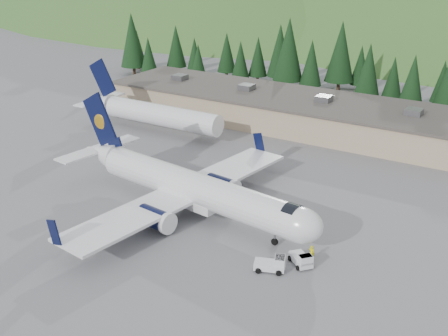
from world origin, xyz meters
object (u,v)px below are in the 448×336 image
Objects in this scene: second_airliner at (149,112)px; airliner at (190,188)px; baggage_tug_b at (302,260)px; terminal_building at (296,111)px; baggage_tug_a at (272,264)px; ramp_worker at (312,253)px.

airliner is at bearing -42.51° from second_airliner.
second_airliner is (-23.85, 21.86, 0.05)m from airliner.
baggage_tug_b is 46.37m from terminal_building.
baggage_tug_a is 0.05× the size of terminal_building.
baggage_tug_b is at bearing 75.93° from ramp_worker.
baggage_tug_a reaches higher than baggage_tug_b.
airliner is 38.07m from terminal_building.
airliner reaches higher than baggage_tug_b.
airliner reaches higher than ramp_worker.
terminal_building is at bearing 38.78° from second_airliner.
second_airliner is 47.35m from baggage_tug_a.
second_airliner reaches higher than baggage_tug_b.
airliner is 1.35× the size of second_airliner.
second_airliner is 47.19m from ramp_worker.
ramp_worker is (40.49, -24.10, -2.52)m from second_airliner.
second_airliner is at bearing -141.22° from terminal_building.
baggage_tug_b is at bearing -32.59° from second_airliner.
airliner is at bearing 136.13° from baggage_tug_a.
second_airliner is 0.39× the size of terminal_building.
airliner is 16.94m from baggage_tug_b.
terminal_building is at bearing 92.07° from baggage_tug_a.
airliner is 0.52× the size of terminal_building.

